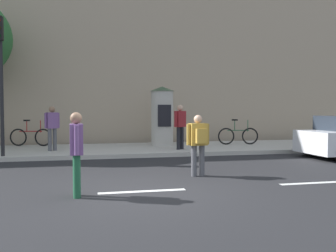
{
  "coord_description": "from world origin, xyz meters",
  "views": [
    {
      "loc": [
        -1.05,
        -7.27,
        1.69
      ],
      "look_at": [
        0.97,
        2.0,
        1.24
      ],
      "focal_mm": 38.72,
      "sensor_mm": 36.0,
      "label": 1
    }
  ],
  "objects_px": {
    "bicycle_leaning": "(238,135)",
    "poster_column": "(162,115)",
    "pedestrian_near_pole": "(180,123)",
    "traffic_light": "(0,63)",
    "pedestrian_with_backpack": "(76,148)",
    "bicycle_upright": "(31,137)",
    "pedestrian_with_bag": "(52,125)",
    "pedestrian_in_red_top": "(198,140)"
  },
  "relations": [
    {
      "from": "pedestrian_with_backpack",
      "to": "bicycle_upright",
      "type": "relative_size",
      "value": 0.94
    },
    {
      "from": "traffic_light",
      "to": "pedestrian_with_backpack",
      "type": "bearing_deg",
      "value": -65.05
    },
    {
      "from": "pedestrian_near_pole",
      "to": "pedestrian_with_bag",
      "type": "relative_size",
      "value": 1.04
    },
    {
      "from": "pedestrian_near_pole",
      "to": "bicycle_upright",
      "type": "xyz_separation_m",
      "value": [
        -5.74,
        2.47,
        -0.6
      ]
    },
    {
      "from": "pedestrian_with_backpack",
      "to": "bicycle_upright",
      "type": "xyz_separation_m",
      "value": [
        -2.13,
        8.66,
        -0.4
      ]
    },
    {
      "from": "pedestrian_near_pole",
      "to": "traffic_light",
      "type": "bearing_deg",
      "value": -172.86
    },
    {
      "from": "traffic_light",
      "to": "bicycle_upright",
      "type": "bearing_deg",
      "value": 83.05
    },
    {
      "from": "pedestrian_with_bag",
      "to": "bicycle_leaning",
      "type": "distance_m",
      "value": 7.65
    },
    {
      "from": "poster_column",
      "to": "pedestrian_near_pole",
      "type": "relative_size",
      "value": 1.47
    },
    {
      "from": "pedestrian_in_red_top",
      "to": "pedestrian_near_pole",
      "type": "height_order",
      "value": "pedestrian_near_pole"
    },
    {
      "from": "pedestrian_with_backpack",
      "to": "pedestrian_near_pole",
      "type": "distance_m",
      "value": 7.17
    },
    {
      "from": "pedestrian_near_pole",
      "to": "bicycle_leaning",
      "type": "bearing_deg",
      "value": 23.63
    },
    {
      "from": "traffic_light",
      "to": "poster_column",
      "type": "bearing_deg",
      "value": 23.45
    },
    {
      "from": "bicycle_upright",
      "to": "pedestrian_in_red_top",
      "type": "bearing_deg",
      "value": -54.75
    },
    {
      "from": "traffic_light",
      "to": "pedestrian_with_backpack",
      "type": "relative_size",
      "value": 2.74
    },
    {
      "from": "traffic_light",
      "to": "pedestrian_with_bag",
      "type": "height_order",
      "value": "traffic_light"
    },
    {
      "from": "pedestrian_near_pole",
      "to": "bicycle_leaning",
      "type": "distance_m",
      "value": 3.22
    },
    {
      "from": "bicycle_leaning",
      "to": "poster_column",
      "type": "bearing_deg",
      "value": 171.68
    },
    {
      "from": "pedestrian_near_pole",
      "to": "pedestrian_with_bag",
      "type": "bearing_deg",
      "value": 173.46
    },
    {
      "from": "pedestrian_with_bag",
      "to": "traffic_light",
      "type": "bearing_deg",
      "value": -137.68
    },
    {
      "from": "bicycle_upright",
      "to": "pedestrian_near_pole",
      "type": "bearing_deg",
      "value": -23.33
    },
    {
      "from": "poster_column",
      "to": "bicycle_upright",
      "type": "distance_m",
      "value": 5.51
    },
    {
      "from": "pedestrian_with_backpack",
      "to": "pedestrian_near_pole",
      "type": "xyz_separation_m",
      "value": [
        3.61,
        6.19,
        0.2
      ]
    },
    {
      "from": "pedestrian_in_red_top",
      "to": "bicycle_leaning",
      "type": "height_order",
      "value": "pedestrian_in_red_top"
    },
    {
      "from": "traffic_light",
      "to": "bicycle_leaning",
      "type": "distance_m",
      "value": 9.61
    },
    {
      "from": "poster_column",
      "to": "pedestrian_with_backpack",
      "type": "bearing_deg",
      "value": -112.38
    },
    {
      "from": "traffic_light",
      "to": "pedestrian_near_pole",
      "type": "xyz_separation_m",
      "value": [
        6.13,
        0.77,
        -2.0
      ]
    },
    {
      "from": "pedestrian_with_bag",
      "to": "bicycle_upright",
      "type": "height_order",
      "value": "pedestrian_with_bag"
    },
    {
      "from": "poster_column",
      "to": "bicycle_leaning",
      "type": "height_order",
      "value": "poster_column"
    },
    {
      "from": "traffic_light",
      "to": "bicycle_upright",
      "type": "height_order",
      "value": "traffic_light"
    },
    {
      "from": "pedestrian_near_pole",
      "to": "bicycle_upright",
      "type": "relative_size",
      "value": 0.98
    },
    {
      "from": "pedestrian_near_pole",
      "to": "bicycle_leaning",
      "type": "relative_size",
      "value": 0.96
    },
    {
      "from": "pedestrian_near_pole",
      "to": "bicycle_leaning",
      "type": "height_order",
      "value": "pedestrian_near_pole"
    },
    {
      "from": "bicycle_leaning",
      "to": "bicycle_upright",
      "type": "xyz_separation_m",
      "value": [
        -8.63,
        1.21,
        0.0
      ]
    },
    {
      "from": "bicycle_leaning",
      "to": "pedestrian_with_bag",
      "type": "bearing_deg",
      "value": -174.51
    },
    {
      "from": "pedestrian_near_pole",
      "to": "poster_column",
      "type": "bearing_deg",
      "value": 101.19
    },
    {
      "from": "pedestrian_near_pole",
      "to": "pedestrian_with_bag",
      "type": "xyz_separation_m",
      "value": [
        -4.7,
        0.54,
        -0.05
      ]
    },
    {
      "from": "traffic_light",
      "to": "pedestrian_with_backpack",
      "type": "distance_m",
      "value": 6.37
    },
    {
      "from": "traffic_light",
      "to": "pedestrian_near_pole",
      "type": "distance_m",
      "value": 6.49
    },
    {
      "from": "pedestrian_with_backpack",
      "to": "pedestrian_with_bag",
      "type": "height_order",
      "value": "pedestrian_with_bag"
    },
    {
      "from": "traffic_light",
      "to": "bicycle_upright",
      "type": "xyz_separation_m",
      "value": [
        0.4,
        3.24,
        -2.6
      ]
    },
    {
      "from": "traffic_light",
      "to": "poster_column",
      "type": "xyz_separation_m",
      "value": [
        5.79,
        2.51,
        -1.73
      ]
    }
  ]
}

